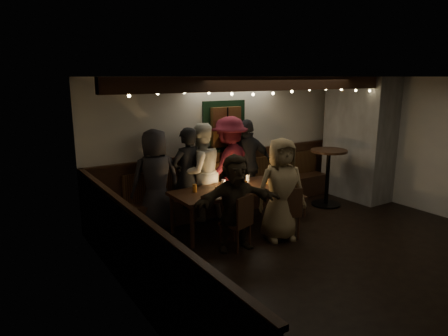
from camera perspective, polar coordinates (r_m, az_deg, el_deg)
room at (r=7.90m, az=11.82°, el=1.52°), size 6.02×5.01×2.62m
dining_table at (r=6.86m, az=0.90°, el=-3.45°), size 2.04×0.87×0.88m
chair_near_left at (r=6.11m, az=2.30°, el=-7.32°), size 0.50×0.50×0.87m
chair_near_right at (r=6.60m, az=9.16°, el=-5.88°), size 0.52×0.52×0.87m
chair_end at (r=7.65m, az=9.50°, el=-3.47°), size 0.43×0.43×0.82m
high_top at (r=8.39m, az=14.61°, el=-0.33°), size 0.73×0.73×1.16m
person_a at (r=6.95m, az=-9.74°, el=-1.63°), size 0.92×0.67×1.75m
person_b at (r=7.18m, az=-5.28°, el=-1.09°), size 0.69×0.52×1.74m
person_c at (r=7.32m, az=-3.34°, el=-0.56°), size 0.87×0.68×1.79m
person_d at (r=7.65m, az=0.81°, el=0.38°), size 1.37×1.06×1.87m
person_e at (r=7.94m, az=3.35°, el=0.52°), size 1.12×0.64×1.79m
person_f at (r=6.05m, az=1.61°, el=-4.95°), size 1.44×0.70×1.49m
person_g at (r=6.46m, az=8.13°, el=-3.06°), size 0.94×0.75×1.67m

